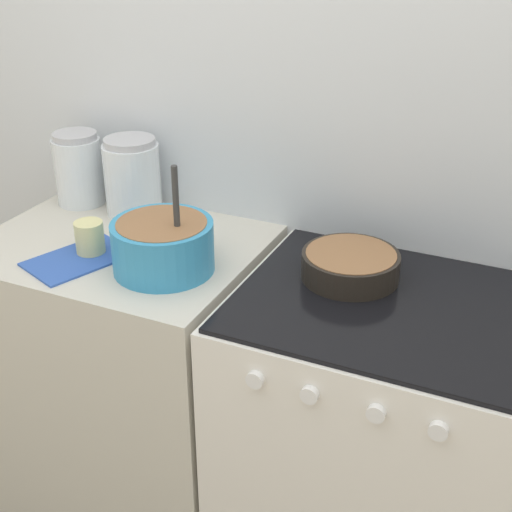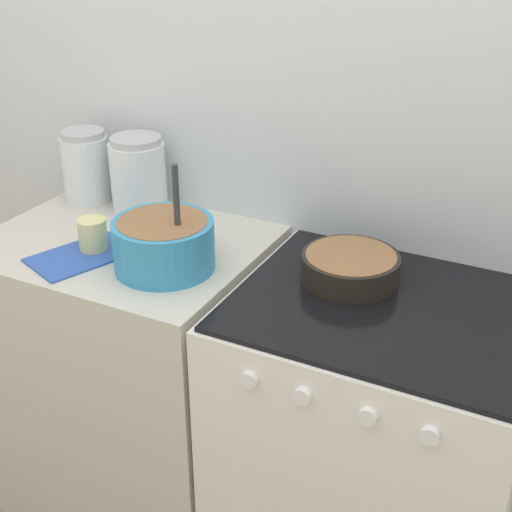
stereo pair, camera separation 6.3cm
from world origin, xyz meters
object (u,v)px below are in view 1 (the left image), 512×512
(mixing_bowl, at_px, (163,243))
(storage_jar_middle, at_px, (133,182))
(tin_can, at_px, (90,238))
(baking_pan, at_px, (350,265))
(stove, at_px, (371,450))
(storage_jar_left, at_px, (79,173))

(mixing_bowl, distance_m, storage_jar_middle, 0.39)
(tin_can, bearing_deg, mixing_bowl, 1.19)
(baking_pan, bearing_deg, mixing_bowl, -160.78)
(baking_pan, relative_size, storage_jar_middle, 1.05)
(stove, xyz_separation_m, baking_pan, (-0.12, 0.08, 0.50))
(baking_pan, height_order, tin_can, tin_can)
(mixing_bowl, relative_size, storage_jar_middle, 1.24)
(mixing_bowl, height_order, baking_pan, mixing_bowl)
(baking_pan, xyz_separation_m, storage_jar_middle, (-0.72, 0.12, 0.06))
(tin_can, bearing_deg, baking_pan, 13.43)
(storage_jar_middle, distance_m, tin_can, 0.29)
(mixing_bowl, height_order, storage_jar_middle, mixing_bowl)
(stove, bearing_deg, baking_pan, 145.95)
(baking_pan, relative_size, tin_can, 2.67)
(stove, distance_m, storage_jar_middle, 1.03)
(mixing_bowl, relative_size, storage_jar_left, 1.29)
(baking_pan, height_order, storage_jar_left, storage_jar_left)
(baking_pan, relative_size, storage_jar_left, 1.09)
(storage_jar_middle, bearing_deg, stove, -13.40)
(baking_pan, xyz_separation_m, storage_jar_left, (-0.92, 0.12, 0.06))
(storage_jar_left, bearing_deg, tin_can, -49.44)
(stove, distance_m, baking_pan, 0.52)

